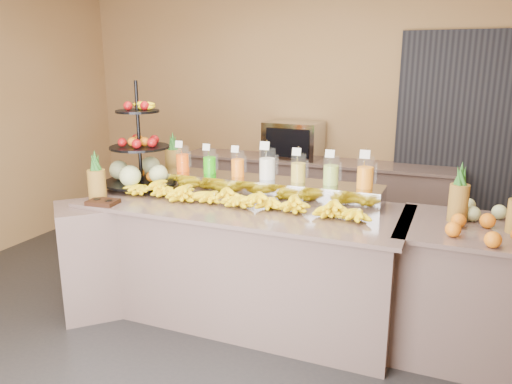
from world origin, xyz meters
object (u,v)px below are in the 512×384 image
Objects in this scene: fruit_stand at (145,162)px; oven_warmer at (294,140)px; banana_heap at (240,196)px; condiment_caddy at (103,202)px; right_fruit_pile at (483,219)px; pitcher_tray at (267,188)px.

oven_warmer is at bearing 86.94° from fruit_stand.
fruit_stand is at bearing -110.25° from oven_warmer.
banana_heap reaches higher than condiment_caddy.
fruit_stand is 1.86× the size of right_fruit_pile.
pitcher_tray is at bearing 71.16° from banana_heap.
condiment_caddy is at bearing -71.36° from fruit_stand.
oven_warmer reaches higher than banana_heap.
fruit_stand reaches higher than oven_warmer.
condiment_caddy is 0.45× the size of right_fruit_pile.
fruit_stand is at bearing -173.11° from pitcher_tray.
pitcher_tray is at bearing 26.39° from fruit_stand.
pitcher_tray is 1.10m from fruit_stand.
condiment_caddy is (-0.98, -0.39, -0.06)m from banana_heap.
oven_warmer is at bearing 72.23° from condiment_caddy.
banana_heap is 1.06m from condiment_caddy.
right_fruit_pile is at bearing 9.19° from condiment_caddy.
oven_warmer is (-1.92, 1.93, 0.12)m from right_fruit_pile.
right_fruit_pile is (1.59, -0.26, 0.01)m from pitcher_tray.
pitcher_tray is 1.71m from oven_warmer.
pitcher_tray is 2.99× the size of oven_warmer.
oven_warmer reaches higher than condiment_caddy.
banana_heap is 9.43× the size of condiment_caddy.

